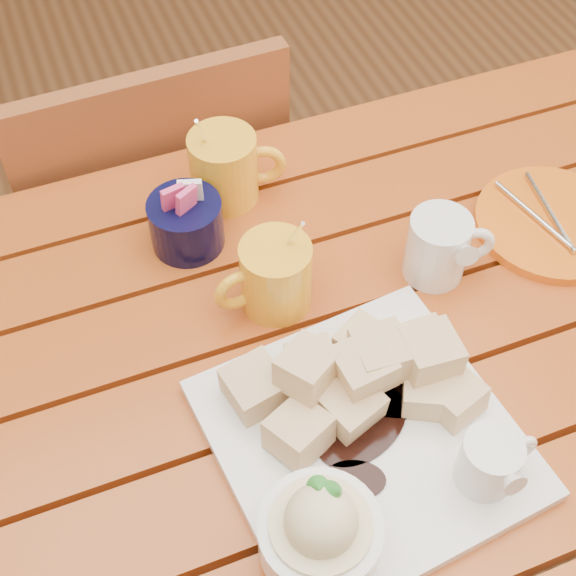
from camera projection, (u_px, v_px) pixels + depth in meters
name	position (u px, v px, depth m)	size (l,w,h in m)	color
table	(317.00, 412.00, 0.98)	(1.20, 0.79, 0.75)	#9A4313
dessert_plate	(361.00, 443.00, 0.79)	(0.32, 0.32, 0.12)	white
coffee_mug_left	(274.00, 276.00, 0.91)	(0.12, 0.08, 0.14)	#F5A61E
coffee_mug_right	(226.00, 167.00, 1.02)	(0.12, 0.09, 0.14)	#F5A61E
cream_pitcher	(440.00, 246.00, 0.94)	(0.11, 0.09, 0.09)	white
sugar_caddy	(186.00, 222.00, 0.98)	(0.09, 0.09, 0.10)	black
orange_saucer	(554.00, 223.00, 1.02)	(0.20, 0.20, 0.02)	orange
chair_far	(156.00, 222.00, 1.40)	(0.42, 0.42, 0.86)	brown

